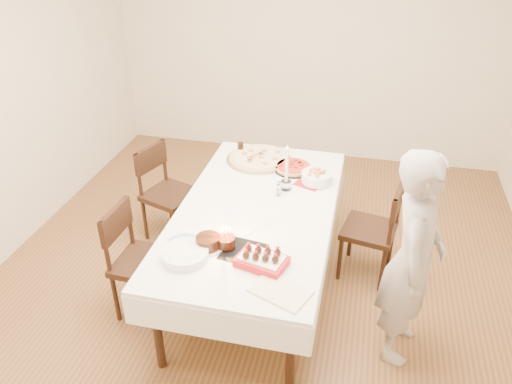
% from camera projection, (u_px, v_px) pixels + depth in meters
% --- Properties ---
extents(floor, '(5.00, 5.00, 0.00)m').
position_uv_depth(floor, '(261.00, 282.00, 4.14)').
color(floor, brown).
rests_on(floor, ground).
extents(wall_back, '(4.50, 0.04, 2.70)m').
position_uv_depth(wall_back, '(311.00, 43.00, 5.54)').
color(wall_back, beige).
rests_on(wall_back, floor).
extents(dining_table, '(1.25, 2.19, 0.75)m').
position_uv_depth(dining_table, '(256.00, 249.00, 3.92)').
color(dining_table, white).
rests_on(dining_table, floor).
extents(chair_right_savory, '(0.52, 0.52, 0.87)m').
position_uv_depth(chair_right_savory, '(369.00, 230.00, 4.04)').
color(chair_right_savory, black).
rests_on(chair_right_savory, floor).
extents(chair_left_savory, '(0.57, 0.57, 0.88)m').
position_uv_depth(chair_left_savory, '(170.00, 195.00, 4.49)').
color(chair_left_savory, black).
rests_on(chair_left_savory, floor).
extents(chair_left_dessert, '(0.48, 0.48, 0.89)m').
position_uv_depth(chair_left_dessert, '(145.00, 263.00, 3.66)').
color(chair_left_dessert, black).
rests_on(chair_left_dessert, floor).
extents(person, '(0.44, 0.61, 1.54)m').
position_uv_depth(person, '(413.00, 260.00, 3.17)').
color(person, '#AAA6A0').
rests_on(person, floor).
extents(pizza_white, '(0.72, 0.72, 0.04)m').
position_uv_depth(pizza_white, '(259.00, 158.00, 4.39)').
color(pizza_white, beige).
rests_on(pizza_white, dining_table).
extents(pizza_pepperoni, '(0.40, 0.40, 0.04)m').
position_uv_depth(pizza_pepperoni, '(293.00, 167.00, 4.24)').
color(pizza_pepperoni, red).
rests_on(pizza_pepperoni, dining_table).
extents(red_placemat, '(0.27, 0.27, 0.01)m').
position_uv_depth(red_placemat, '(310.00, 183.00, 4.06)').
color(red_placemat, '#B21E1E').
rests_on(red_placemat, dining_table).
extents(pasta_bowl, '(0.31, 0.31, 0.08)m').
position_uv_depth(pasta_bowl, '(316.00, 177.00, 4.04)').
color(pasta_bowl, white).
rests_on(pasta_bowl, dining_table).
extents(taper_candle, '(0.10, 0.10, 0.39)m').
position_uv_depth(taper_candle, '(287.00, 168.00, 3.87)').
color(taper_candle, white).
rests_on(taper_candle, dining_table).
extents(shaker_pair, '(0.10, 0.10, 0.10)m').
position_uv_depth(shaker_pair, '(278.00, 190.00, 3.86)').
color(shaker_pair, white).
rests_on(shaker_pair, dining_table).
extents(cola_glass, '(0.07, 0.07, 0.10)m').
position_uv_depth(cola_glass, '(241.00, 148.00, 4.50)').
color(cola_glass, black).
rests_on(cola_glass, dining_table).
extents(layer_cake, '(0.23, 0.23, 0.09)m').
position_uv_depth(layer_cake, '(208.00, 242.00, 3.29)').
color(layer_cake, black).
rests_on(layer_cake, dining_table).
extents(cake_board, '(0.30, 0.30, 0.01)m').
position_uv_depth(cake_board, '(243.00, 252.00, 3.28)').
color(cake_board, black).
rests_on(cake_board, dining_table).
extents(birthday_cake, '(0.13, 0.13, 0.13)m').
position_uv_depth(birthday_cake, '(226.00, 238.00, 3.28)').
color(birthday_cake, '#38180F').
rests_on(birthday_cake, dining_table).
extents(strawberry_box, '(0.35, 0.28, 0.08)m').
position_uv_depth(strawberry_box, '(262.00, 260.00, 3.14)').
color(strawberry_box, '#B5141E').
rests_on(strawberry_box, dining_table).
extents(box_lid, '(0.40, 0.34, 0.03)m').
position_uv_depth(box_lid, '(280.00, 292.00, 2.95)').
color(box_lid, beige).
rests_on(box_lid, dining_table).
extents(plate_stack, '(0.36, 0.36, 0.06)m').
position_uv_depth(plate_stack, '(185.00, 254.00, 3.20)').
color(plate_stack, white).
rests_on(plate_stack, dining_table).
extents(china_plate, '(0.30, 0.30, 0.01)m').
position_uv_depth(china_plate, '(183.00, 244.00, 3.35)').
color(china_plate, white).
rests_on(china_plate, dining_table).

